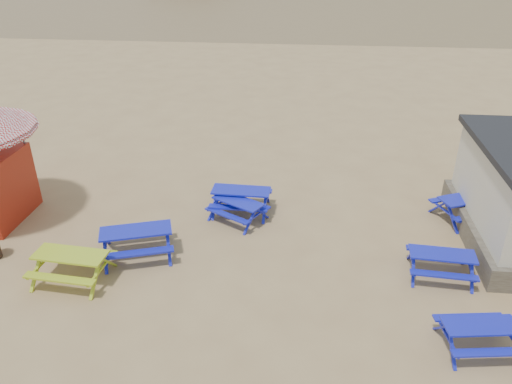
# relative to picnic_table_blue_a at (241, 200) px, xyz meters

# --- Properties ---
(ground) EXTENTS (400.00, 400.00, 0.00)m
(ground) POSITION_rel_picnic_table_blue_a_xyz_m (0.27, -1.94, -0.41)
(ground) COLOR tan
(ground) RESTS_ON ground
(wet_sand) EXTENTS (400.00, 400.00, 0.00)m
(wet_sand) POSITION_rel_picnic_table_blue_a_xyz_m (0.27, 53.06, -0.41)
(wet_sand) COLOR olive
(wet_sand) RESTS_ON ground
(picnic_table_blue_a) EXTENTS (2.01, 1.64, 0.82)m
(picnic_table_blue_a) POSITION_rel_picnic_table_blue_a_xyz_m (0.00, 0.00, 0.00)
(picnic_table_blue_a) COLOR #001DAF
(picnic_table_blue_a) RESTS_ON ground
(picnic_table_blue_b) EXTENTS (2.17, 2.05, 0.72)m
(picnic_table_blue_b) POSITION_rel_picnic_table_blue_a_xyz_m (-0.03, -0.56, -0.05)
(picnic_table_blue_b) COLOR #001DAF
(picnic_table_blue_b) RESTS_ON ground
(picnic_table_blue_c) EXTENTS (2.38, 2.19, 0.80)m
(picnic_table_blue_c) POSITION_rel_picnic_table_blue_a_xyz_m (7.50, 0.26, -0.01)
(picnic_table_blue_c) COLOR #001DAF
(picnic_table_blue_c) RESTS_ON ground
(picnic_table_blue_d) EXTENTS (2.46, 2.21, 0.86)m
(picnic_table_blue_d) POSITION_rel_picnic_table_blue_a_xyz_m (-2.72, -2.87, 0.02)
(picnic_table_blue_d) COLOR #001DAF
(picnic_table_blue_d) RESTS_ON ground
(picnic_table_blue_e) EXTENTS (1.85, 1.57, 0.70)m
(picnic_table_blue_e) POSITION_rel_picnic_table_blue_a_xyz_m (6.19, -5.73, -0.06)
(picnic_table_blue_e) COLOR #001DAF
(picnic_table_blue_e) RESTS_ON ground
(picnic_table_blue_f) EXTENTS (1.86, 1.55, 0.74)m
(picnic_table_blue_f) POSITION_rel_picnic_table_blue_a_xyz_m (5.95, -3.01, -0.04)
(picnic_table_blue_f) COLOR #001DAF
(picnic_table_blue_f) RESTS_ON ground
(picnic_table_yellow) EXTENTS (2.10, 1.75, 0.83)m
(picnic_table_yellow) POSITION_rel_picnic_table_blue_a_xyz_m (-4.13, -4.18, 0.00)
(picnic_table_yellow) COLOR #8BB611
(picnic_table_yellow) RESTS_ON ground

